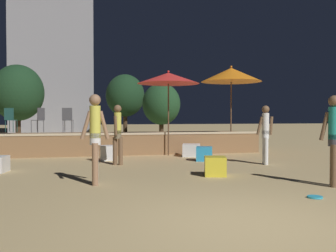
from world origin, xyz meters
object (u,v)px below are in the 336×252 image
background_tree_2 (18,93)px  background_tree_0 (161,104)px  person_1 (95,134)px  bistro_chair_0 (10,118)px  bistro_chair_2 (68,118)px  cube_seat_0 (191,150)px  background_tree_1 (125,96)px  cube_seat_3 (215,166)px  frisbee_disc (315,197)px  person_3 (265,132)px  patio_umbrella_0 (168,78)px  cube_seat_2 (204,154)px  cube_seat_4 (107,153)px  person_0 (334,136)px  bistro_chair_1 (39,118)px  patio_umbrella_1 (231,75)px  person_2 (118,132)px

background_tree_2 → background_tree_0: bearing=6.4°
person_1 → bistro_chair_0: person_1 is taller
bistro_chair_2 → cube_seat_0: bearing=170.8°
background_tree_0 → background_tree_1: background_tree_1 is taller
cube_seat_3 → background_tree_2: 15.08m
cube_seat_3 → frisbee_disc: bearing=-72.4°
person_3 → patio_umbrella_0: bearing=-131.9°
cube_seat_2 → person_3: 2.06m
cube_seat_4 → person_0: person_0 is taller
bistro_chair_1 → frisbee_disc: 10.21m
background_tree_0 → bistro_chair_0: bearing=-133.7°
patio_umbrella_1 → person_1: 8.20m
person_0 → cube_seat_2: bearing=46.6°
person_1 → background_tree_0: size_ratio=0.54×
cube_seat_3 → bistro_chair_0: bearing=131.3°
patio_umbrella_1 → background_tree_0: 9.10m
person_2 → person_3: size_ratio=1.01×
cube_seat_4 → bistro_chair_0: bearing=141.0°
patio_umbrella_0 → background_tree_2: bearing=127.1°
cube_seat_4 → frisbee_disc: bearing=-63.9°
background_tree_0 → background_tree_2: (-8.22, -0.92, 0.52)m
cube_seat_2 → background_tree_1: (-0.90, 14.36, 2.60)m
person_0 → person_1: (-4.71, 1.28, 0.02)m
bistro_chair_0 → bistro_chair_1: size_ratio=1.00×
person_3 → background_tree_1: bearing=-158.4°
cube_seat_0 → bistro_chair_0: (-6.40, 2.26, 1.15)m
cube_seat_3 → background_tree_0: (1.71, 14.29, 1.95)m
bistro_chair_0 → background_tree_0: (7.43, 7.78, 0.80)m
person_0 → background_tree_2: (-8.38, 15.19, 1.67)m
bistro_chair_1 → background_tree_1: background_tree_1 is taller
person_2 → bistro_chair_2: (-1.53, 3.17, 0.41)m
cube_seat_0 → person_3: bearing=-59.8°
cube_seat_0 → bistro_chair_0: size_ratio=0.86×
patio_umbrella_0 → frisbee_disc: 8.05m
patio_umbrella_1 → person_0: size_ratio=1.83×
cube_seat_0 → cube_seat_4: cube_seat_4 is taller
cube_seat_2 → background_tree_0: bearing=84.9°
patio_umbrella_0 → cube_seat_4: bearing=-154.8°
cube_seat_2 → background_tree_1: background_tree_1 is taller
person_0 → person_1: bearing=107.5°
bistro_chair_0 → cube_seat_2: bearing=168.2°
cube_seat_2 → patio_umbrella_1: bearing=51.4°
person_2 → background_tree_1: background_tree_1 is taller
cube_seat_4 → bistro_chair_2: (-1.31, 1.95, 1.13)m
background_tree_0 → frisbee_disc: bearing=-92.9°
patio_umbrella_0 → background_tree_1: background_tree_1 is taller
bistro_chair_2 → background_tree_2: (-2.90, 7.68, 1.32)m
person_0 → cube_seat_4: bearing=69.7°
patio_umbrella_1 → bistro_chair_1: size_ratio=3.77×
cube_seat_0 → cube_seat_2: (0.03, -1.34, 0.01)m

